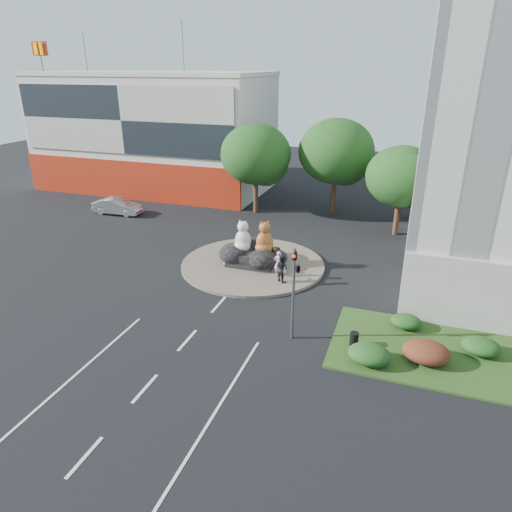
{
  "coord_description": "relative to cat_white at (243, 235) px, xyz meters",
  "views": [
    {
      "loc": [
        9.9,
        -17.58,
        13.04
      ],
      "look_at": [
        1.21,
        7.23,
        2.0
      ],
      "focal_mm": 32.0,
      "sensor_mm": 36.0,
      "label": 1
    }
  ],
  "objects": [
    {
      "name": "tree_right",
      "position": [
        9.75,
        10.15,
        2.41
      ],
      "size": [
        5.7,
        5.7,
        7.3
      ],
      "color": "#382314",
      "rests_on": "ground"
    },
    {
      "name": "parked_car",
      "position": [
        -15.41,
        7.21,
        -1.45
      ],
      "size": [
        4.73,
        1.88,
        1.53
      ],
      "primitive_type": "imported",
      "rotation": [
        0.0,
        0.0,
        1.63
      ],
      "color": "#AFB1B7",
      "rests_on": "ground"
    },
    {
      "name": "shophouse_block",
      "position": [
        -17.32,
        18.0,
        3.97
      ],
      "size": [
        25.2,
        12.3,
        17.4
      ],
      "color": "beige",
      "rests_on": "ground"
    },
    {
      "name": "hedge_red",
      "position": [
        12.18,
        -7.91,
        -1.6
      ],
      "size": [
        2.2,
        1.76,
        0.99
      ],
      "primitive_type": "ellipsoid",
      "color": "#4A1A13",
      "rests_on": "grass_verge"
    },
    {
      "name": "litter_bin",
      "position": [
        8.8,
        -7.68,
        -1.75
      ],
      "size": [
        0.54,
        0.54,
        0.7
      ],
      "primitive_type": "cylinder",
      "rotation": [
        0.0,
        0.0,
        0.26
      ],
      "color": "black",
      "rests_on": "grass_verge"
    },
    {
      "name": "traffic_light",
      "position": [
        5.78,
        -7.91,
        1.4
      ],
      "size": [
        0.44,
        1.24,
        5.0
      ],
      "color": "#595B60",
      "rests_on": "ground"
    },
    {
      "name": "hedge_near_green",
      "position": [
        9.68,
        -8.91,
        -1.65
      ],
      "size": [
        2.0,
        1.6,
        0.9
      ],
      "primitive_type": "ellipsoid",
      "color": "#113614",
      "rests_on": "grass_verge"
    },
    {
      "name": "cat_white",
      "position": [
        0.0,
        0.0,
        0.0
      ],
      "size": [
        1.47,
        1.32,
        2.23
      ],
      "primitive_type": null,
      "rotation": [
        0.0,
        0.0,
        -0.12
      ],
      "color": "beige",
      "rests_on": "rock_plinth"
    },
    {
      "name": "cat_tabby",
      "position": [
        1.5,
        0.18,
        0.03
      ],
      "size": [
        1.81,
        1.76,
        2.3
      ],
      "primitive_type": null,
      "rotation": [
        0.0,
        0.0,
        0.58
      ],
      "color": "#C16028",
      "rests_on": "rock_plinth"
    },
    {
      "name": "hedge_mid_green",
      "position": [
        14.68,
        -6.41,
        -1.69
      ],
      "size": [
        1.8,
        1.44,
        0.81
      ],
      "primitive_type": "ellipsoid",
      "color": "#113614",
      "rests_on": "grass_verge"
    },
    {
      "name": "hedge_back_green",
      "position": [
        11.18,
        -5.11,
        -1.74
      ],
      "size": [
        1.6,
        1.28,
        0.72
      ],
      "primitive_type": "ellipsoid",
      "color": "#113614",
      "rests_on": "grass_verge"
    },
    {
      "name": "pedestrian_dark",
      "position": [
        3.39,
        -2.0,
        -1.13
      ],
      "size": [
        1.09,
        1.03,
        1.78
      ],
      "primitive_type": "imported",
      "rotation": [
        0.0,
        0.0,
        2.58
      ],
      "color": "black",
      "rests_on": "roundabout_island"
    },
    {
      "name": "kitten_calico",
      "position": [
        -0.83,
        -0.86,
        -1.5
      ],
      "size": [
        0.81,
        0.82,
        1.03
      ],
      "primitive_type": null,
      "rotation": [
        0.0,
        0.0,
        -0.83
      ],
      "color": "silver",
      "rests_on": "roundabout_island"
    },
    {
      "name": "rock_plinth",
      "position": [
        0.68,
        0.09,
        -1.57
      ],
      "size": [
        3.2,
        2.6,
        0.9
      ],
      "primitive_type": null,
      "color": "black",
      "rests_on": "roundabout_island"
    },
    {
      "name": "kitten_white",
      "position": [
        3.11,
        -0.9,
        -1.61
      ],
      "size": [
        0.61,
        0.58,
        0.81
      ],
      "primitive_type": null,
      "rotation": [
        0.0,
        0.0,
        0.4
      ],
      "color": "silver",
      "rests_on": "roundabout_island"
    },
    {
      "name": "roundabout_island",
      "position": [
        0.68,
        0.09,
        -2.12
      ],
      "size": [
        10.0,
        10.0,
        0.2
      ],
      "primitive_type": "cylinder",
      "color": "brown",
      "rests_on": "ground"
    },
    {
      "name": "pedestrian_pink",
      "position": [
        2.98,
        -1.31,
        -1.14
      ],
      "size": [
        0.65,
        0.44,
        1.75
      ],
      "primitive_type": "imported",
      "rotation": [
        0.0,
        0.0,
        3.18
      ],
      "color": "pink",
      "rests_on": "roundabout_island"
    },
    {
      "name": "street_lamp",
      "position": [
        13.5,
        -1.91,
        2.34
      ],
      "size": [
        2.34,
        0.22,
        8.06
      ],
      "color": "#595B60",
      "rests_on": "ground"
    },
    {
      "name": "ground",
      "position": [
        0.68,
        -9.91,
        -2.22
      ],
      "size": [
        120.0,
        120.0,
        0.0
      ],
      "primitive_type": "plane",
      "color": "black",
      "rests_on": "ground"
    },
    {
      "name": "grass_verge",
      "position": [
        12.68,
        -6.91,
        -2.16
      ],
      "size": [
        10.0,
        6.0,
        0.12
      ],
      "primitive_type": "cube",
      "color": "#244617",
      "rests_on": "ground"
    },
    {
      "name": "tree_mid",
      "position": [
        3.75,
        14.15,
        3.34
      ],
      "size": [
        6.84,
        6.84,
        8.76
      ],
      "color": "#382314",
      "rests_on": "ground"
    },
    {
      "name": "tree_left",
      "position": [
        -3.25,
        12.15,
        3.03
      ],
      "size": [
        6.46,
        6.46,
        8.27
      ],
      "color": "#382314",
      "rests_on": "ground"
    }
  ]
}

